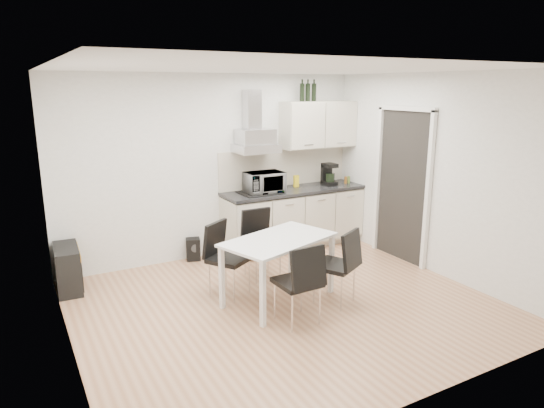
# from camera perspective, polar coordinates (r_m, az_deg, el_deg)

# --- Properties ---
(ground) EXTENTS (4.50, 4.50, 0.00)m
(ground) POSITION_cam_1_polar(r_m,az_deg,el_deg) (5.64, 1.57, -11.76)
(ground) COLOR tan
(ground) RESTS_ON ground
(wall_back) EXTENTS (4.50, 0.10, 2.60)m
(wall_back) POSITION_cam_1_polar(r_m,az_deg,el_deg) (6.98, -6.77, 4.35)
(wall_back) COLOR white
(wall_back) RESTS_ON ground
(wall_front) EXTENTS (4.50, 0.10, 2.60)m
(wall_front) POSITION_cam_1_polar(r_m,az_deg,el_deg) (3.70, 17.73, -4.71)
(wall_front) COLOR white
(wall_front) RESTS_ON ground
(wall_left) EXTENTS (0.10, 4.00, 2.60)m
(wall_left) POSITION_cam_1_polar(r_m,az_deg,el_deg) (4.53, -23.62, -1.87)
(wall_left) COLOR white
(wall_left) RESTS_ON ground
(wall_right) EXTENTS (0.10, 4.00, 2.60)m
(wall_right) POSITION_cam_1_polar(r_m,az_deg,el_deg) (6.63, 18.66, 3.22)
(wall_right) COLOR white
(wall_right) RESTS_ON ground
(ceiling) EXTENTS (4.50, 4.50, 0.00)m
(ceiling) POSITION_cam_1_polar(r_m,az_deg,el_deg) (5.09, 1.77, 15.66)
(ceiling) COLOR white
(ceiling) RESTS_ON wall_back
(doorway) EXTENTS (0.08, 1.04, 2.10)m
(doorway) POSITION_cam_1_polar(r_m,az_deg,el_deg) (7.02, 14.99, 1.96)
(doorway) COLOR white
(doorway) RESTS_ON ground
(kitchenette) EXTENTS (2.22, 0.64, 2.52)m
(kitchenette) POSITION_cam_1_polar(r_m,az_deg,el_deg) (7.37, 2.70, 1.21)
(kitchenette) COLOR beige
(kitchenette) RESTS_ON ground
(dining_table) EXTENTS (1.44, 1.09, 0.75)m
(dining_table) POSITION_cam_1_polar(r_m,az_deg,el_deg) (5.52, 0.79, -4.97)
(dining_table) COLOR white
(dining_table) RESTS_ON ground
(chair_far_left) EXTENTS (0.64, 0.66, 0.88)m
(chair_far_left) POSITION_cam_1_polar(r_m,az_deg,el_deg) (5.75, -5.05, -6.56)
(chair_far_left) COLOR black
(chair_far_left) RESTS_ON ground
(chair_far_right) EXTENTS (0.45, 0.51, 0.88)m
(chair_far_right) POSITION_cam_1_polar(r_m,az_deg,el_deg) (6.25, -1.15, -4.82)
(chair_far_right) COLOR black
(chair_far_right) RESTS_ON ground
(chair_near_left) EXTENTS (0.45, 0.51, 0.88)m
(chair_near_left) POSITION_cam_1_polar(r_m,az_deg,el_deg) (5.09, 2.98, -9.26)
(chair_near_left) COLOR black
(chair_near_left) RESTS_ON ground
(chair_near_right) EXTENTS (0.62, 0.65, 0.88)m
(chair_near_right) POSITION_cam_1_polar(r_m,az_deg,el_deg) (5.57, 7.40, -7.29)
(chair_near_right) COLOR black
(chair_near_right) RESTS_ON ground
(guitar_amp) EXTENTS (0.32, 0.67, 0.55)m
(guitar_amp) POSITION_cam_1_polar(r_m,az_deg,el_deg) (6.42, -22.90, -7.00)
(guitar_amp) COLOR black
(guitar_amp) RESTS_ON ground
(floor_speaker) EXTENTS (0.23, 0.22, 0.32)m
(floor_speaker) POSITION_cam_1_polar(r_m,az_deg,el_deg) (7.03, -9.26, -5.27)
(floor_speaker) COLOR black
(floor_speaker) RESTS_ON ground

